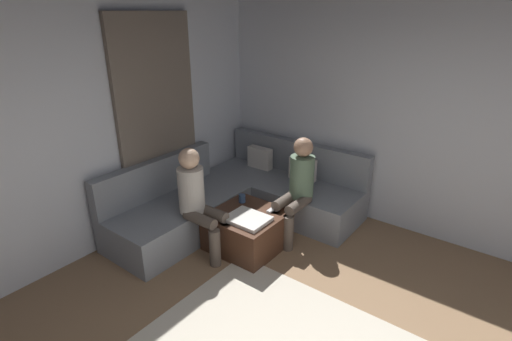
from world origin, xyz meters
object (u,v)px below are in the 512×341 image
at_px(coffee_mug, 242,198).
at_px(sectional_couch, 240,197).
at_px(ottoman, 247,230).
at_px(person_on_couch_side, 198,198).
at_px(game_remote, 272,210).
at_px(person_on_couch_back, 297,185).

bearing_deg(coffee_mug, sectional_couch, 133.74).
bearing_deg(ottoman, person_on_couch_side, -131.58).
relative_size(game_remote, person_on_couch_back, 0.12).
bearing_deg(sectional_couch, ottoman, -43.38).
height_order(ottoman, person_on_couch_side, person_on_couch_side).
height_order(sectional_couch, ottoman, sectional_couch).
distance_m(sectional_couch, game_remote, 0.74).
xyz_separation_m(sectional_couch, game_remote, (0.68, -0.25, 0.15)).
bearing_deg(coffee_mug, game_remote, 5.71).
bearing_deg(person_on_couch_back, game_remote, 66.63).
height_order(ottoman, person_on_couch_back, person_on_couch_back).
bearing_deg(game_remote, person_on_couch_back, 66.63).
relative_size(ottoman, coffee_mug, 8.00).
xyz_separation_m(ottoman, coffee_mug, (-0.22, 0.18, 0.26)).
relative_size(sectional_couch, person_on_couch_back, 2.12).
bearing_deg(person_on_couch_side, coffee_mug, 167.19).
relative_size(game_remote, person_on_couch_side, 0.12).
bearing_deg(sectional_couch, coffee_mug, -46.26).
height_order(sectional_couch, person_on_couch_back, person_on_couch_back).
bearing_deg(person_on_couch_back, ottoman, 59.31).
xyz_separation_m(sectional_couch, coffee_mug, (0.28, -0.29, 0.19)).
xyz_separation_m(ottoman, person_on_couch_side, (-0.35, -0.40, 0.45)).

